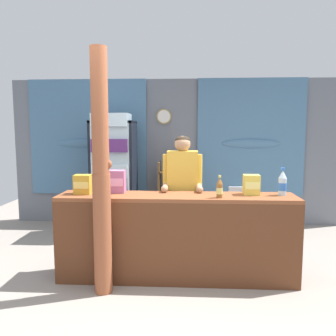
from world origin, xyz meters
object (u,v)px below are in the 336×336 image
(drink_fridge, at_px, (114,169))
(snack_box_choco_powder, at_px, (83,184))
(shopkeeper, at_px, (182,185))
(snack_box_wafer, at_px, (117,181))
(snack_box_instant_noodle, at_px, (251,185))
(stall_counter, at_px, (176,231))
(bottle_shelf_rack, at_px, (172,194))
(plastic_lawn_chair, at_px, (240,210))
(soda_bottle_water, at_px, (282,183))
(soda_bottle_iced_tea, at_px, (220,188))
(timber_post, at_px, (101,179))

(drink_fridge, height_order, snack_box_choco_powder, drink_fridge)
(shopkeeper, height_order, snack_box_wafer, shopkeeper)
(snack_box_choco_powder, height_order, snack_box_instant_noodle, snack_box_instant_noodle)
(stall_counter, xyz_separation_m, snack_box_instant_noodle, (0.82, 0.17, 0.49))
(shopkeeper, height_order, snack_box_choco_powder, shopkeeper)
(stall_counter, xyz_separation_m, bottle_shelf_rack, (-0.13, 2.03, 0.02))
(snack_box_choco_powder, bearing_deg, snack_box_instant_noodle, 1.95)
(plastic_lawn_chair, bearing_deg, stall_counter, -124.17)
(shopkeeper, bearing_deg, soda_bottle_water, -17.71)
(shopkeeper, bearing_deg, snack_box_instant_noodle, -23.32)
(plastic_lawn_chair, xyz_separation_m, shopkeeper, (-0.84, -0.83, 0.50))
(snack_box_choco_powder, bearing_deg, soda_bottle_water, 1.14)
(bottle_shelf_rack, relative_size, shopkeeper, 0.71)
(snack_box_wafer, distance_m, snack_box_choco_powder, 0.37)
(soda_bottle_iced_tea, xyz_separation_m, snack_box_choco_powder, (-1.50, 0.13, 0.01))
(stall_counter, distance_m, drink_fridge, 2.08)
(bottle_shelf_rack, xyz_separation_m, snack_box_wafer, (-0.56, -1.82, 0.49))
(stall_counter, relative_size, drink_fridge, 1.36)
(soda_bottle_water, height_order, snack_box_wafer, soda_bottle_water)
(drink_fridge, distance_m, soda_bottle_iced_tea, 2.32)
(snack_box_choco_powder, bearing_deg, snack_box_wafer, 15.66)
(soda_bottle_iced_tea, bearing_deg, plastic_lawn_chair, 71.75)
(timber_post, distance_m, snack_box_instant_noodle, 1.62)
(drink_fridge, height_order, soda_bottle_water, drink_fridge)
(soda_bottle_water, bearing_deg, shopkeeper, 162.29)
(plastic_lawn_chair, bearing_deg, drink_fridge, 168.34)
(shopkeeper, height_order, snack_box_instant_noodle, shopkeeper)
(stall_counter, xyz_separation_m, shopkeeper, (0.06, 0.50, 0.43))
(stall_counter, height_order, drink_fridge, drink_fridge)
(soda_bottle_iced_tea, bearing_deg, snack_box_choco_powder, 175.04)
(timber_post, bearing_deg, snack_box_wafer, 83.65)
(snack_box_instant_noodle, bearing_deg, stall_counter, -168.41)
(timber_post, bearing_deg, soda_bottle_water, 12.43)
(drink_fridge, distance_m, plastic_lawn_chair, 2.07)
(soda_bottle_water, height_order, snack_box_choco_powder, soda_bottle_water)
(plastic_lawn_chair, bearing_deg, shopkeeper, -135.52)
(plastic_lawn_chair, xyz_separation_m, soda_bottle_iced_tea, (-0.45, -1.35, 0.56))
(snack_box_instant_noodle, bearing_deg, snack_box_wafer, 178.59)
(bottle_shelf_rack, relative_size, soda_bottle_water, 3.69)
(snack_box_wafer, bearing_deg, plastic_lawn_chair, 35.23)
(plastic_lawn_chair, distance_m, snack_box_choco_powder, 2.36)
(shopkeeper, bearing_deg, snack_box_wafer, -158.52)
(bottle_shelf_rack, bearing_deg, stall_counter, -86.33)
(stall_counter, distance_m, snack_box_choco_powder, 1.16)
(shopkeeper, distance_m, snack_box_instant_noodle, 0.83)
(soda_bottle_water, relative_size, soda_bottle_iced_tea, 1.29)
(snack_box_choco_powder, xyz_separation_m, snack_box_instant_noodle, (1.87, 0.06, 0.00))
(snack_box_choco_powder, bearing_deg, plastic_lawn_chair, 32.11)
(bottle_shelf_rack, bearing_deg, snack_box_choco_powder, -115.47)
(stall_counter, bearing_deg, bottle_shelf_rack, 93.67)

